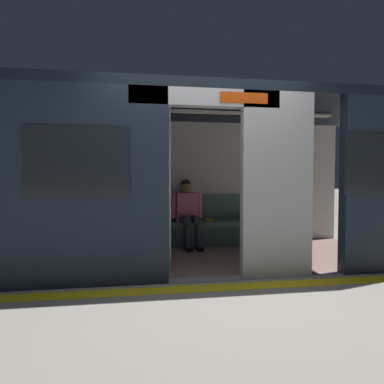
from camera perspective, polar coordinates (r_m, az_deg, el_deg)
The scene contains 8 objects.
ground_plane at distance 4.16m, azimuth 2.16°, elevation -14.35°, with size 60.00×60.00×0.00m, color gray.
platform_edge_strip at distance 3.88m, azimuth 3.06°, elevation -15.56°, with size 8.00×0.24×0.01m, color yellow.
train_car at distance 5.06m, azimuth -0.81°, elevation 5.93°, with size 6.40×2.52×2.33m.
bench_seat at distance 6.03m, azimuth -1.58°, elevation -5.84°, with size 2.97×0.44×0.44m.
person_seated at distance 5.96m, azimuth -0.75°, elevation -2.80°, with size 0.55×0.71×1.16m.
handbag at distance 6.01m, azimuth -5.53°, elevation -4.10°, with size 0.26×0.15×0.17m.
book at distance 6.18m, azimuth 3.01°, elevation -4.57°, with size 0.15×0.22×0.03m, color gold.
grab_pole_door at distance 4.37m, azimuth -3.75°, elevation 1.01°, with size 0.04×0.04×2.19m, color silver.
Camera 1 is at (0.78, 3.91, 1.20)m, focal length 32.23 mm.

